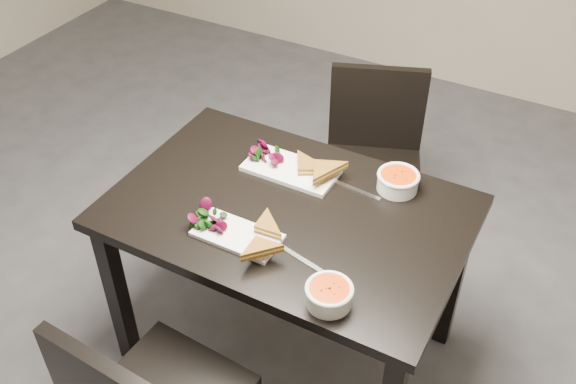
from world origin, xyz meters
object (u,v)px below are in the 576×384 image
(plate_near, at_px, (237,235))
(soup_bowl_near, at_px, (329,294))
(chair_far, at_px, (373,153))
(soup_bowl_far, at_px, (398,180))
(table, at_px, (288,229))
(plate_far, at_px, (291,170))

(plate_near, height_order, soup_bowl_near, soup_bowl_near)
(chair_far, bearing_deg, soup_bowl_far, -82.37)
(table, distance_m, plate_far, 0.23)
(table, relative_size, plate_near, 4.26)
(chair_far, relative_size, plate_near, 3.01)
(table, relative_size, plate_far, 3.55)
(plate_near, xyz_separation_m, plate_far, (-0.01, 0.38, 0.00))
(chair_far, relative_size, soup_bowl_near, 6.01)
(plate_near, relative_size, plate_far, 0.83)
(table, xyz_separation_m, chair_far, (0.01, 0.78, -0.17))
(table, height_order, plate_near, plate_near)
(chair_far, distance_m, plate_near, 1.02)
(chair_far, distance_m, soup_bowl_near, 1.17)
(plate_near, bearing_deg, plate_far, 91.70)
(soup_bowl_far, bearing_deg, table, -136.50)
(table, bearing_deg, soup_bowl_far, 43.50)
(plate_near, bearing_deg, soup_bowl_near, -15.91)
(soup_bowl_near, xyz_separation_m, plate_far, (-0.39, 0.49, -0.03))
(table, height_order, soup_bowl_near, soup_bowl_near)
(soup_bowl_near, bearing_deg, plate_far, 128.33)
(chair_far, height_order, plate_near, chair_far)
(table, relative_size, soup_bowl_near, 8.48)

